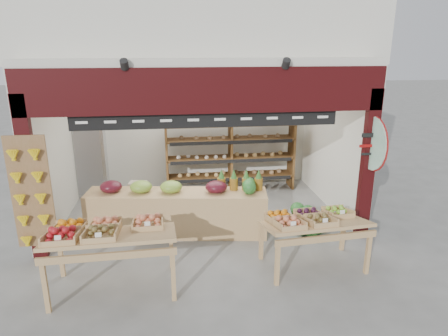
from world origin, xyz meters
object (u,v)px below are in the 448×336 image
Objects in this scene: back_shelving at (230,141)px; display_table_left at (103,233)px; refrigerator at (92,159)px; mid_counter at (177,211)px; cardboard_stack at (149,199)px; display_table_right at (310,221)px; watermelon_pile at (306,222)px.

display_table_left is at bearing -121.61° from back_shelving.
refrigerator reaches higher than mid_counter.
back_shelving is 2.34m from cardboard_stack.
refrigerator is at bearing 102.09° from display_table_left.
cardboard_stack is at bearing 115.53° from mid_counter.
display_table_right is at bearing -48.30° from refrigerator.
cardboard_stack is (1.30, -1.17, -0.61)m from refrigerator.
watermelon_pile is (4.24, -2.60, -0.64)m from refrigerator.
mid_counter is (-1.31, -2.20, -0.74)m from back_shelving.
display_table_left reaches higher than cardboard_stack.
cardboard_stack is 1.34m from mid_counter.
display_table_left is 1.09× the size of display_table_right.
display_table_right is at bearing -107.51° from watermelon_pile.
display_table_right is (0.69, -3.61, -0.42)m from back_shelving.
refrigerator is 0.51× the size of mid_counter.
back_shelving is 1.86× the size of display_table_right.
cardboard_stack is at bearing -45.92° from refrigerator.
mid_counter is (0.57, -1.20, 0.22)m from cardboard_stack.
back_shelving is 3.21m from refrigerator.
refrigerator is 5.01m from watermelon_pile.
back_shelving is 3.00× the size of cardboard_stack.
display_table_right is at bearing -45.38° from cardboard_stack.
back_shelving reaches higher than mid_counter.
back_shelving is at bearing 59.21° from mid_counter.
display_table_left is (-1.02, -1.60, 0.41)m from mid_counter.
refrigerator reaches higher than display_table_right.
display_table_left reaches higher than watermelon_pile.
refrigerator is 1.66× the size of cardboard_stack.
display_table_right reaches higher than cardboard_stack.
back_shelving is 2.83m from watermelon_pile.
watermelon_pile is (1.06, -2.43, -0.99)m from back_shelving.
watermelon_pile is (2.37, -0.24, -0.25)m from mid_counter.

